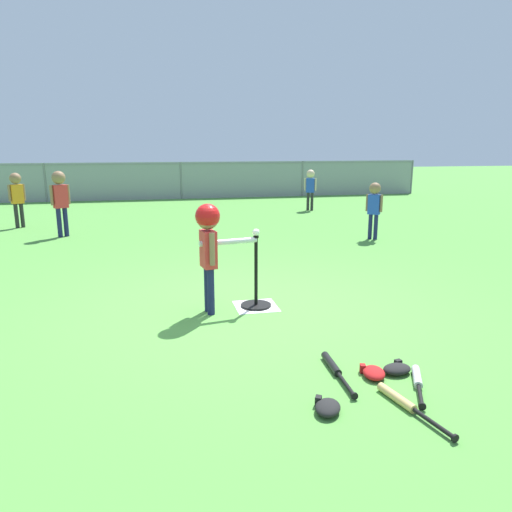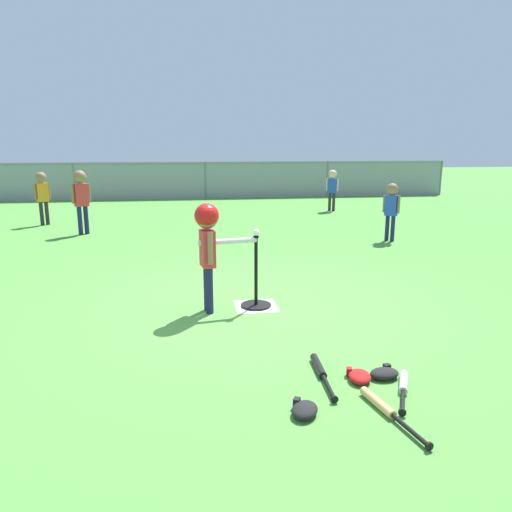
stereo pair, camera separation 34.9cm
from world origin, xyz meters
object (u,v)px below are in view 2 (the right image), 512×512
object	(u,v)px
spare_bat_black	(320,370)
glove_tossed_aside	(304,409)
fielder_near_left	(81,193)
glove_near_bats	(384,373)
batter_child	(208,235)
batting_tee	(256,295)
baseball_on_tee	(256,232)
glove_by_plate	(359,376)
spare_bat_silver	(403,386)
spare_bat_wood	(384,408)
fielder_deep_center	(42,191)
fielder_deep_right	(332,185)
fielder_near_right	(391,204)

from	to	relation	value
spare_bat_black	glove_tossed_aside	distance (m)	0.58
fielder_near_left	glove_near_bats	distance (m)	7.25
batter_child	batting_tee	bearing A→B (deg)	9.46
fielder_near_left	glove_tossed_aside	size ratio (longest dim) A/B	4.49
baseball_on_tee	fielder_near_left	size ratio (longest dim) A/B	0.06
spare_bat_black	glove_by_plate	xyz separation A→B (m)	(0.25, -0.15, 0.01)
baseball_on_tee	batter_child	bearing A→B (deg)	-170.54
spare_bat_silver	glove_near_bats	size ratio (longest dim) A/B	2.19
spare_bat_silver	fielder_near_left	bearing A→B (deg)	117.48
fielder_near_left	spare_bat_black	distance (m)	6.94
fielder_near_left	spare_bat_silver	xyz separation A→B (m)	(3.42, -6.58, -0.75)
spare_bat_wood	glove_by_plate	size ratio (longest dim) A/B	2.63
batter_child	fielder_deep_center	world-z (taller)	fielder_deep_center
fielder_deep_right	spare_bat_wood	world-z (taller)	fielder_deep_right
spare_bat_silver	glove_by_plate	world-z (taller)	glove_by_plate
fielder_deep_center	glove_tossed_aside	distance (m)	8.88
spare_bat_silver	glove_by_plate	distance (m)	0.31
batting_tee	glove_near_bats	size ratio (longest dim) A/B	3.13
batting_tee	fielder_near_right	size ratio (longest dim) A/B	0.75
fielder_deep_right	fielder_deep_center	size ratio (longest dim) A/B	0.94
batter_child	fielder_deep_right	bearing A→B (deg)	64.22
fielder_deep_right	fielder_deep_center	bearing A→B (deg)	-169.35
baseball_on_tee	fielder_near_right	bearing A→B (deg)	48.09
fielder_deep_center	glove_tossed_aside	bearing A→B (deg)	-65.29
fielder_deep_center	glove_by_plate	xyz separation A→B (m)	(4.20, -7.66, -0.69)
batting_tee	glove_tossed_aside	size ratio (longest dim) A/B	2.82
glove_by_plate	glove_near_bats	world-z (taller)	same
glove_by_plate	spare_bat_wood	bearing A→B (deg)	-88.71
batting_tee	spare_bat_silver	distance (m)	2.06
baseball_on_tee	spare_bat_silver	xyz separation A→B (m)	(0.76, -1.91, -0.77)
batting_tee	glove_near_bats	distance (m)	1.86
glove_by_plate	glove_near_bats	xyz separation A→B (m)	(0.20, 0.02, 0.00)
fielder_near_right	spare_bat_silver	bearing A→B (deg)	-112.38
spare_bat_black	glove_near_bats	distance (m)	0.47
spare_bat_silver	spare_bat_wood	world-z (taller)	same
fielder_near_left	spare_bat_silver	distance (m)	7.45
fielder_deep_center	spare_bat_silver	bearing A→B (deg)	-60.34
spare_bat_black	glove_tossed_aside	size ratio (longest dim) A/B	2.48
spare_bat_black	batting_tee	bearing A→B (deg)	99.08
fielder_near_right	spare_bat_black	xyz separation A→B (m)	(-2.61, -4.79, -0.63)
spare_bat_silver	spare_bat_black	bearing A→B (deg)	147.88
fielder_deep_center	fielder_near_left	xyz separation A→B (m)	(1.04, -1.26, 0.06)
fielder_near_left	baseball_on_tee	bearing A→B (deg)	-60.33
batter_child	fielder_deep_right	world-z (taller)	batter_child
batting_tee	spare_bat_black	size ratio (longest dim) A/B	1.14
spare_bat_black	spare_bat_silver	bearing A→B (deg)	-32.12
fielder_deep_right	spare_bat_wood	size ratio (longest dim) A/B	1.56
fielder_deep_center	spare_bat_black	xyz separation A→B (m)	(3.95, -7.52, -0.69)
spare_bat_wood	spare_bat_black	distance (m)	0.63
baseball_on_tee	glove_near_bats	bearing A→B (deg)	-67.70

